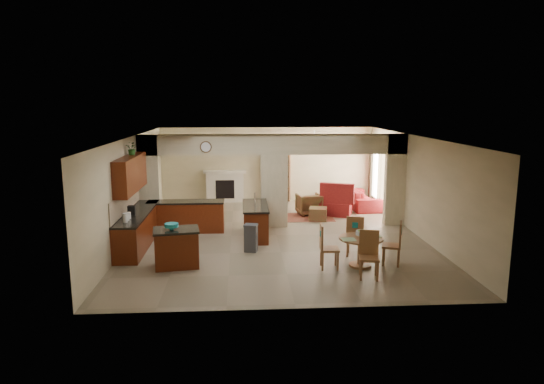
{
  "coord_description": "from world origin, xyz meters",
  "views": [
    {
      "loc": [
        -0.97,
        -13.31,
        3.73
      ],
      "look_at": [
        -0.11,
        0.3,
        1.2
      ],
      "focal_mm": 32.0,
      "sensor_mm": 36.0,
      "label": 1
    }
  ],
  "objects": [
    {
      "name": "floor",
      "position": [
        0.0,
        0.0,
        0.0
      ],
      "size": [
        10.0,
        10.0,
        0.0
      ],
      "primitive_type": "plane",
      "color": "#796B54",
      "rests_on": "ground"
    },
    {
      "name": "sofa",
      "position": [
        3.3,
        3.6,
        0.34
      ],
      "size": [
        2.42,
        1.09,
        0.69
      ],
      "primitive_type": "imported",
      "rotation": [
        0.0,
        0.0,
        1.64
      ],
      "color": "maroon",
      "rests_on": "floor"
    },
    {
      "name": "wall_clock",
      "position": [
        -2.0,
        0.85,
        2.45
      ],
      "size": [
        0.34,
        0.03,
        0.34
      ],
      "primitive_type": "cylinder",
      "rotation": [
        1.57,
        0.0,
        0.0
      ],
      "color": "#4B3119",
      "rests_on": "partition_header"
    },
    {
      "name": "drape_a_left",
      "position": [
        3.93,
        1.7,
        1.2
      ],
      "size": [
        0.1,
        0.28,
        2.3
      ],
      "primitive_type": "cube",
      "color": "#3A1717",
      "rests_on": "wall_right"
    },
    {
      "name": "chair_west",
      "position": [
        0.92,
        -2.85,
        0.55
      ],
      "size": [
        0.44,
        0.44,
        1.02
      ],
      "rotation": [
        0.0,
        0.0,
        1.52
      ],
      "color": "brown",
      "rests_on": "floor"
    },
    {
      "name": "fireplace",
      "position": [
        -1.6,
        4.83,
        0.61
      ],
      "size": [
        1.6,
        0.35,
        1.2
      ],
      "color": "beige",
      "rests_on": "floor"
    },
    {
      "name": "glazed_door",
      "position": [
        3.97,
        3.15,
        1.05
      ],
      "size": [
        0.02,
        0.7,
        2.1
      ],
      "primitive_type": "cube",
      "color": "white",
      "rests_on": "wall_right"
    },
    {
      "name": "rug",
      "position": [
        1.2,
        2.1,
        0.01
      ],
      "size": [
        1.6,
        1.3,
        0.01
      ],
      "primitive_type": "cube",
      "color": "#994737",
      "rests_on": "floor"
    },
    {
      "name": "wall_left",
      "position": [
        -4.0,
        0.0,
        1.4
      ],
      "size": [
        0.0,
        10.0,
        10.0
      ],
      "primitive_type": "plane",
      "rotation": [
        1.57,
        0.0,
        1.57
      ],
      "color": "beige",
      "rests_on": "floor"
    },
    {
      "name": "wall_right",
      "position": [
        4.0,
        0.0,
        1.4
      ],
      "size": [
        0.0,
        10.0,
        10.0
      ],
      "primitive_type": "plane",
      "rotation": [
        1.57,
        0.0,
        -1.57
      ],
      "color": "beige",
      "rests_on": "floor"
    },
    {
      "name": "ceiling",
      "position": [
        0.0,
        0.0,
        2.8
      ],
      "size": [
        10.0,
        10.0,
        0.0
      ],
      "primitive_type": "plane",
      "rotation": [
        3.14,
        0.0,
        0.0
      ],
      "color": "white",
      "rests_on": "wall_back"
    },
    {
      "name": "chair_south",
      "position": [
        1.75,
        -3.46,
        0.55
      ],
      "size": [
        0.49,
        0.49,
        1.02
      ],
      "rotation": [
        0.0,
        0.0,
        -0.19
      ],
      "color": "brown",
      "rests_on": "floor"
    },
    {
      "name": "dining_table",
      "position": [
        1.74,
        -2.77,
        0.47
      ],
      "size": [
        1.01,
        1.01,
        0.69
      ],
      "color": "brown",
      "rests_on": "floor"
    },
    {
      "name": "ottoman",
      "position": [
        1.46,
        1.73,
        0.2
      ],
      "size": [
        0.65,
        0.65,
        0.4
      ],
      "primitive_type": "cube",
      "rotation": [
        0.0,
        0.0,
        -0.22
      ],
      "color": "maroon",
      "rests_on": "floor"
    },
    {
      "name": "window_a",
      "position": [
        3.97,
        2.3,
        1.2
      ],
      "size": [
        0.02,
        0.9,
        1.9
      ],
      "primitive_type": "cube",
      "color": "white",
      "rests_on": "wall_right"
    },
    {
      "name": "fruit_bowl",
      "position": [
        1.78,
        -2.77,
        0.77
      ],
      "size": [
        0.33,
        0.33,
        0.18
      ],
      "primitive_type": "cylinder",
      "color": "#6FBE28",
      "rests_on": "dining_table"
    },
    {
      "name": "trash_can",
      "position": [
        -0.75,
        -1.48,
        0.33
      ],
      "size": [
        0.36,
        0.33,
        0.65
      ],
      "primitive_type": "cube",
      "rotation": [
        0.0,
        0.0,
        -0.25
      ],
      "color": "#303133",
      "rests_on": "floor"
    },
    {
      "name": "armchair",
      "position": [
        1.28,
        2.49,
        0.36
      ],
      "size": [
        0.87,
        0.89,
        0.71
      ],
      "primitive_type": "imported",
      "rotation": [
        0.0,
        0.0,
        3.29
      ],
      "color": "maroon",
      "rests_on": "floor"
    },
    {
      "name": "ceiling_fan",
      "position": [
        1.5,
        3.0,
        2.56
      ],
      "size": [
        1.0,
        1.0,
        0.1
      ],
      "primitive_type": "cylinder",
      "color": "white",
      "rests_on": "ceiling"
    },
    {
      "name": "drape_a_right",
      "position": [
        3.93,
        2.9,
        1.2
      ],
      "size": [
        0.1,
        0.28,
        2.3
      ],
      "primitive_type": "cube",
      "color": "#3A1717",
      "rests_on": "wall_right"
    },
    {
      "name": "wall_back",
      "position": [
        0.0,
        5.0,
        1.4
      ],
      "size": [
        8.0,
        0.0,
        8.0
      ],
      "primitive_type": "plane",
      "rotation": [
        1.57,
        0.0,
        0.0
      ],
      "color": "beige",
      "rests_on": "floor"
    },
    {
      "name": "chaise",
      "position": [
        2.14,
        2.48,
        0.22
      ],
      "size": [
        1.37,
        1.24,
        0.45
      ],
      "primitive_type": "cube",
      "rotation": [
        0.0,
        0.0,
        -0.35
      ],
      "color": "maroon",
      "rests_on": "floor"
    },
    {
      "name": "drape_b_left",
      "position": [
        3.93,
        3.4,
        1.2
      ],
      "size": [
        0.1,
        0.28,
        2.3
      ],
      "primitive_type": "cube",
      "color": "#3A1717",
      "rests_on": "wall_right"
    },
    {
      "name": "peninsula",
      "position": [
        -0.6,
        -0.11,
        0.46
      ],
      "size": [
        0.7,
        1.85,
        0.91
      ],
      "color": "#421407",
      "rests_on": "floor"
    },
    {
      "name": "partition_center_pier",
      "position": [
        0.0,
        1.0,
        1.1
      ],
      "size": [
        0.8,
        0.25,
        2.2
      ],
      "primitive_type": "cube",
      "color": "beige",
      "rests_on": "floor"
    },
    {
      "name": "partition_header",
      "position": [
        0.0,
        1.0,
        2.5
      ],
      "size": [
        8.0,
        0.25,
        0.6
      ],
      "primitive_type": "cube",
      "color": "beige",
      "rests_on": "partition_center_pier"
    },
    {
      "name": "chair_east",
      "position": [
        2.56,
        -2.72,
        0.55
      ],
      "size": [
        0.54,
        0.54,
        1.02
      ],
      "rotation": [
        0.0,
        0.0,
        4.37
      ],
      "color": "brown",
      "rests_on": "floor"
    },
    {
      "name": "kitchen_counter",
      "position": [
        -3.26,
        -0.25,
        0.46
      ],
      "size": [
        2.52,
        3.29,
        1.48
      ],
      "color": "#421407",
      "rests_on": "floor"
    },
    {
      "name": "partition_right_pier",
      "position": [
        3.7,
        1.0,
        1.4
      ],
      "size": [
        0.6,
        0.25,
        2.8
      ],
      "primitive_type": "cube",
      "color": "beige",
      "rests_on": "floor"
    },
    {
      "name": "upper_cabinets",
      "position": [
        -3.82,
        -0.8,
        1.92
      ],
      "size": [
        0.35,
        2.4,
        0.9
      ],
      "primitive_type": "cube",
      "color": "#421407",
      "rests_on": "wall_left"
    },
    {
      "name": "window_b",
      "position": [
        3.97,
        4.0,
        1.2
      ],
      "size": [
        0.02,
        0.9,
        1.9
      ],
      "primitive_type": "cube",
      "color": "white",
      "rests_on": "wall_right"
    },
    {
      "name": "wall_front",
      "position": [
        0.0,
        -5.0,
        1.4
      ],
      "size": [
        8.0,
        0.0,
        8.0
      ],
      "primitive_type": "plane",
      "rotation": [
        -1.57,
        0.0,
        0.0
      ],
      "color": "beige",
      "rests_on": "floor"
    },
    {
      "name": "plant",
      "position": [
        -3.82,
        -0.45,
        2.54
      ],
      "size": [
        0.39,
        0.36,
        0.34
      ],
      "primitive_type": "imported",
      "rotation": [
        0.0,
        0.0,
        -0.37
      ],
      "color": "#1D4412",
      "rests_on": "upper_cabinets"
    },
    {
      "name": "drape_b_right",
      "position": [
        3.93,
        4.6,
        1.2
      ],
      "size": [
        0.1,
        0.28,
        2.3
      ],
      "primitive_type": "cube",
      "color": "#3A1717",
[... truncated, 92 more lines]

